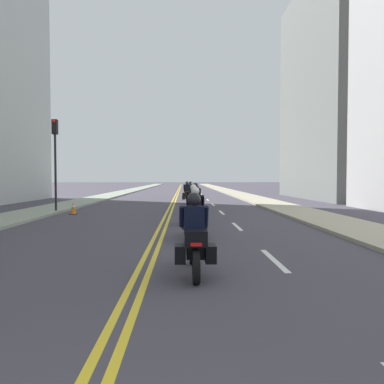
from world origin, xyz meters
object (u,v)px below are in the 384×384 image
Objects in this scene: motorcycle_2 at (193,209)px; motorcycle_3 at (196,202)px; traffic_cone_1 at (73,208)px; motorcycle_1 at (195,217)px; motorcycle_4 at (194,198)px; traffic_light_near at (55,149)px; motorcycle_6 at (187,193)px; motorcycle_0 at (194,242)px; motorcycle_5 at (188,195)px; motorcycle_7 at (190,191)px.

motorcycle_3 is at bearing 86.59° from motorcycle_2.
traffic_cone_1 is (-6.33, 0.03, -0.33)m from motorcycle_3.
motorcycle_3 is at bearing 91.23° from motorcycle_1.
traffic_light_near is at bearing -163.82° from motorcycle_4.
motorcycle_2 is 0.42× the size of traffic_light_near.
motorcycle_1 is 0.98× the size of motorcycle_6.
motorcycle_3 is 0.97× the size of motorcycle_6.
motorcycle_6 reaches higher than motorcycle_2.
motorcycle_0 is at bearing -61.76° from traffic_light_near.
motorcycle_5 is at bearing 53.47° from traffic_cone_1.
traffic_cone_1 is at bearing -114.25° from motorcycle_7.
motorcycle_0 is at bearing -91.81° from motorcycle_2.
traffic_light_near is (-7.63, -2.54, 2.81)m from motorcycle_4.
traffic_light_near reaches higher than motorcycle_2.
motorcycle_5 is 3.16× the size of traffic_cone_1.
motorcycle_4 is (0.26, 8.00, 0.01)m from motorcycle_2.
motorcycle_4 reaches higher than traffic_cone_1.
motorcycle_1 is at bearing -92.84° from motorcycle_7.
motorcycle_5 is 4.10m from motorcycle_6.
motorcycle_3 is 8.12m from motorcycle_5.
motorcycle_7 is (-0.04, 12.04, -0.00)m from motorcycle_4.
motorcycle_1 reaches higher than motorcycle_7.
motorcycle_2 is at bearing -90.46° from motorcycle_6.
motorcycle_5 reaches higher than traffic_cone_1.
traffic_cone_1 is (-5.99, -8.09, -0.31)m from motorcycle_5.
motorcycle_4 is 1.02× the size of motorcycle_7.
motorcycle_0 is 0.96× the size of motorcycle_4.
motorcycle_7 is 16.67m from traffic_light_near.
motorcycle_4 is (0.30, 11.44, 0.02)m from motorcycle_1.
traffic_light_near is (-7.23, -11.12, 2.82)m from motorcycle_6.
motorcycle_0 is 24.49m from motorcycle_6.
motorcycle_0 is 7.92m from motorcycle_2.
motorcycle_6 is 13.57m from traffic_cone_1.
traffic_light_near is at bearing -119.70° from motorcycle_7.
motorcycle_0 is 13.66m from traffic_cone_1.
motorcycle_7 is at bearing 87.94° from motorcycle_4.
motorcycle_4 is at bearing 91.66° from motorcycle_1.
motorcycle_4 is 7.33m from traffic_cone_1.
motorcycle_6 is at bearing 88.81° from motorcycle_0.
motorcycle_4 reaches higher than motorcycle_3.
motorcycle_4 reaches higher than motorcycle_2.
motorcycle_3 is 0.99× the size of motorcycle_5.
motorcycle_7 is (0.34, 7.55, 0.02)m from motorcycle_5.
motorcycle_0 is at bearing -64.30° from traffic_cone_1.
motorcycle_5 is (0.07, 20.40, -0.01)m from motorcycle_0.
motorcycle_6 is (0.05, 24.49, 0.01)m from motorcycle_0.
motorcycle_2 reaches higher than motorcycle_0.
motorcycle_2 is at bearing -94.12° from motorcycle_4.
motorcycle_6 is 3.21× the size of traffic_cone_1.
motorcycle_7 is 16.87m from traffic_cone_1.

